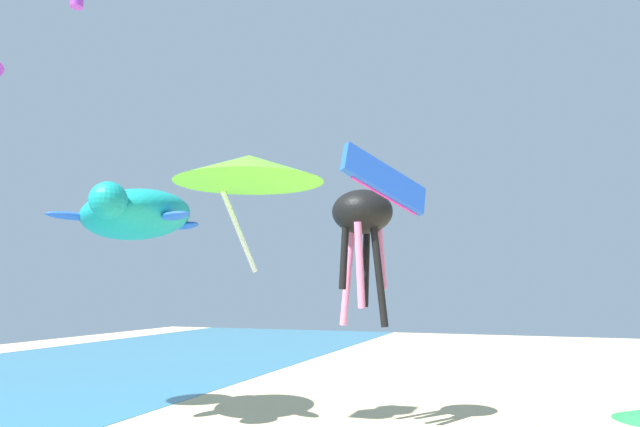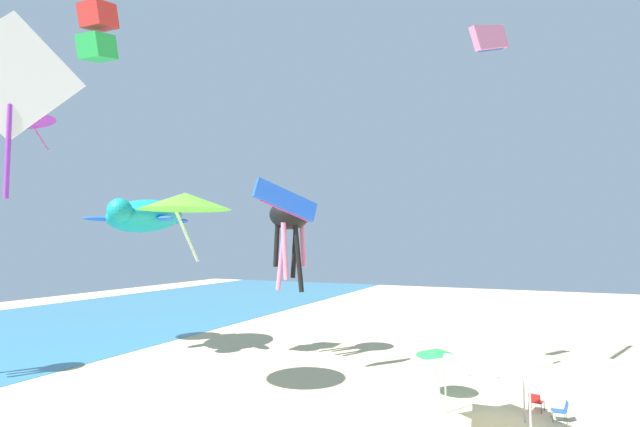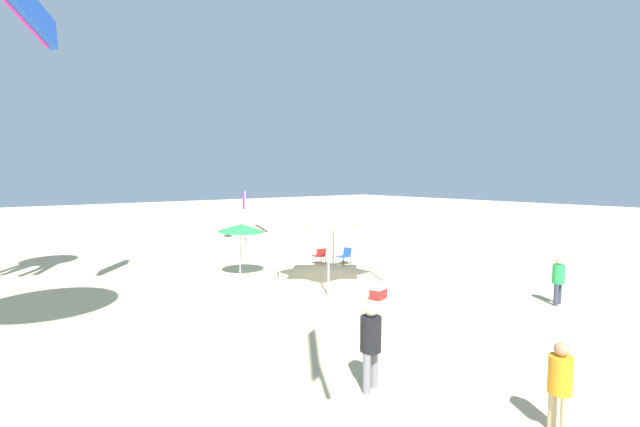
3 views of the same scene
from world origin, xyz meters
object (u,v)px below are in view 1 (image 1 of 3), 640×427
kite_turtle_teal (136,215)px  kite_delta_lime (249,169)px  kite_octopus_black (362,219)px  kite_parafoil_blue (385,181)px

kite_turtle_teal → kite_delta_lime: 10.95m
kite_octopus_black → kite_delta_lime: kite_octopus_black is taller
kite_delta_lime → kite_parafoil_blue: 5.45m
kite_turtle_teal → kite_delta_lime: size_ratio=1.22×
kite_octopus_black → kite_turtle_teal: size_ratio=0.78×
kite_octopus_black → kite_parafoil_blue: kite_parafoil_blue is taller
kite_delta_lime → kite_octopus_black: bearing=134.4°
kite_delta_lime → kite_parafoil_blue: size_ratio=1.82×
kite_octopus_black → kite_turtle_teal: 10.19m
kite_turtle_teal → kite_parafoil_blue: (-1.77, -11.91, 0.44)m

